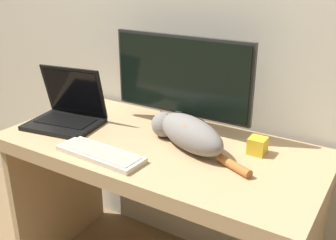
{
  "coord_description": "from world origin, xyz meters",
  "views": [
    {
      "loc": [
        0.79,
        -0.89,
        1.42
      ],
      "look_at": [
        0.06,
        0.29,
        0.87
      ],
      "focal_mm": 42.0,
      "sensor_mm": 36.0,
      "label": 1
    }
  ],
  "objects": [
    {
      "name": "laptop",
      "position": [
        -0.47,
        0.27,
        0.79
      ],
      "size": [
        0.34,
        0.29,
        0.25
      ],
      "rotation": [
        0.0,
        0.0,
        0.17
      ],
      "color": "black",
      "rests_on": "desk"
    },
    {
      "name": "monitor",
      "position": [
        -0.01,
        0.5,
        0.95
      ],
      "size": [
        0.64,
        0.23,
        0.41
      ],
      "color": "#282828",
      "rests_on": "desk"
    },
    {
      "name": "desk",
      "position": [
        0.0,
        0.32,
        0.58
      ],
      "size": [
        1.31,
        0.64,
        0.74
      ],
      "color": "tan",
      "rests_on": "ground_plane"
    },
    {
      "name": "external_keyboard",
      "position": [
        -0.13,
        0.1,
        0.75
      ],
      "size": [
        0.36,
        0.14,
        0.02
      ],
      "rotation": [
        0.0,
        0.0,
        -0.04
      ],
      "color": "beige",
      "rests_on": "desk"
    },
    {
      "name": "cat",
      "position": [
        0.11,
        0.34,
        0.81
      ],
      "size": [
        0.49,
        0.27,
        0.13
      ],
      "rotation": [
        0.0,
        0.0,
        -0.42
      ],
      "color": "gray",
      "rests_on": "desk"
    },
    {
      "name": "small_toy",
      "position": [
        0.37,
        0.44,
        0.77
      ],
      "size": [
        0.06,
        0.06,
        0.06
      ],
      "color": "gold",
      "rests_on": "desk"
    }
  ]
}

